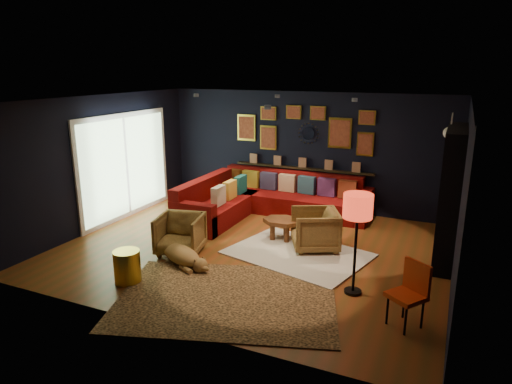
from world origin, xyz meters
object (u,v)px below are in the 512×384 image
at_px(sectional, 262,201).
at_px(armchair_left, 180,232).
at_px(floor_lamp, 358,211).
at_px(gold_stool, 127,267).
at_px(dog, 181,252).
at_px(coffee_table, 282,223).
at_px(orange_chair, 411,289).
at_px(pouf, 210,215).
at_px(armchair_right, 315,228).

height_order(sectional, armchair_left, sectional).
bearing_deg(floor_lamp, gold_stool, -161.83).
bearing_deg(dog, coffee_table, 80.57).
bearing_deg(orange_chair, pouf, -172.74).
distance_m(pouf, armchair_right, 2.33).
bearing_deg(armchair_left, floor_lamp, -17.42).
distance_m(coffee_table, floor_lamp, 2.42).
distance_m(armchair_left, orange_chair, 3.92).
bearing_deg(coffee_table, orange_chair, -39.82).
xyz_separation_m(sectional, pouf, (-0.69, -1.06, -0.10)).
height_order(armchair_right, floor_lamp, floor_lamp).
relative_size(pouf, orange_chair, 0.71).
relative_size(armchair_left, dog, 0.61).
xyz_separation_m(coffee_table, orange_chair, (2.47, -2.06, 0.16)).
relative_size(coffee_table, armchair_left, 1.02).
height_order(orange_chair, floor_lamp, floor_lamp).
xyz_separation_m(armchair_right, orange_chair, (1.79, -1.88, 0.09)).
height_order(gold_stool, dog, gold_stool).
relative_size(gold_stool, floor_lamp, 0.34).
relative_size(pouf, armchair_right, 0.74).
relative_size(coffee_table, pouf, 1.31).
xyz_separation_m(sectional, floor_lamp, (2.60, -2.71, 0.90)).
height_order(coffee_table, dog, dog).
relative_size(armchair_right, dog, 0.64).
distance_m(sectional, armchair_right, 2.13).
height_order(gold_stool, floor_lamp, floor_lamp).
height_order(pouf, gold_stool, gold_stool).
bearing_deg(pouf, floor_lamp, -26.80).
distance_m(sectional, armchair_left, 2.54).
bearing_deg(floor_lamp, armchair_left, 175.96).
height_order(sectional, armchair_right, sectional).
xyz_separation_m(coffee_table, armchair_right, (0.68, -0.18, 0.07)).
xyz_separation_m(coffee_table, pouf, (-1.62, 0.14, -0.11)).
distance_m(pouf, dog, 1.88).
height_order(orange_chair, dog, orange_chair).
relative_size(orange_chair, dog, 0.67).
height_order(pouf, orange_chair, orange_chair).
bearing_deg(floor_lamp, coffee_table, 137.64).
relative_size(orange_chair, floor_lamp, 0.56).
height_order(coffee_table, floor_lamp, floor_lamp).
relative_size(armchair_right, gold_stool, 1.61).
relative_size(floor_lamp, dog, 1.18).
bearing_deg(armchair_right, gold_stool, -68.59).
distance_m(sectional, pouf, 1.26).
height_order(armchair_left, dog, armchair_left).
bearing_deg(pouf, armchair_left, -80.40).
bearing_deg(sectional, armchair_right, -40.56).
xyz_separation_m(coffee_table, armchair_left, (-1.38, -1.30, 0.05)).
distance_m(gold_stool, orange_chair, 4.00).
bearing_deg(floor_lamp, pouf, 153.20).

